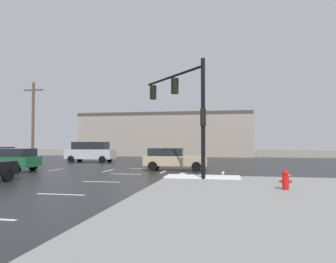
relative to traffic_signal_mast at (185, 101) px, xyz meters
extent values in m
plane|color=slate|center=(-3.93, 3.38, -4.38)|extent=(120.00, 120.00, 0.00)
cube|color=#232326|center=(-3.93, 3.38, -4.37)|extent=(44.00, 44.00, 0.02)
cube|color=white|center=(1.07, -0.62, -4.21)|extent=(4.00, 1.60, 0.06)
cube|color=silver|center=(-3.93, -6.62, -4.36)|extent=(2.00, 0.15, 0.01)
cube|color=silver|center=(-3.93, -2.62, -4.36)|extent=(2.00, 0.15, 0.01)
cube|color=silver|center=(-3.93, 1.38, -4.36)|extent=(2.00, 0.15, 0.01)
cube|color=silver|center=(-3.93, 5.38, -4.36)|extent=(2.00, 0.15, 0.01)
cube|color=silver|center=(-3.93, 9.38, -4.36)|extent=(2.00, 0.15, 0.01)
cube|color=silver|center=(-3.93, 13.38, -4.36)|extent=(2.00, 0.15, 0.01)
cube|color=silver|center=(-3.93, 17.38, -4.36)|extent=(2.00, 0.15, 0.01)
cube|color=silver|center=(-3.93, 21.38, -4.36)|extent=(2.00, 0.15, 0.01)
cube|color=silver|center=(-13.93, 3.38, -4.36)|extent=(0.15, 2.00, 0.01)
cube|color=silver|center=(-9.93, 3.38, -4.36)|extent=(0.15, 2.00, 0.01)
cube|color=silver|center=(-5.93, 3.38, -4.36)|extent=(0.15, 2.00, 0.01)
cube|color=silver|center=(-1.93, 3.38, -4.36)|extent=(0.15, 2.00, 0.01)
cube|color=silver|center=(2.07, 3.38, -4.36)|extent=(0.15, 2.00, 0.01)
cube|color=silver|center=(6.07, 3.38, -4.36)|extent=(0.15, 2.00, 0.01)
cube|color=silver|center=(-0.43, -0.62, -4.36)|extent=(0.45, 7.00, 0.01)
cylinder|color=black|center=(1.16, -1.36, -1.09)|extent=(0.22, 0.22, 6.30)
cylinder|color=black|center=(-0.92, 1.08, 1.66)|extent=(4.28, 4.97, 0.14)
cube|color=black|center=(-0.71, 0.83, 1.03)|extent=(0.46, 0.45, 0.95)
sphere|color=yellow|center=(-0.82, 0.96, 1.32)|extent=(0.20, 0.20, 0.20)
cube|color=black|center=(-2.59, 3.03, 1.03)|extent=(0.46, 0.45, 0.95)
sphere|color=yellow|center=(-2.69, 3.15, 1.32)|extent=(0.20, 0.20, 0.20)
cube|color=black|center=(1.16, -1.36, -1.04)|extent=(0.28, 0.36, 0.90)
cylinder|color=red|center=(4.72, -4.49, -3.94)|extent=(0.26, 0.26, 0.60)
sphere|color=red|center=(4.72, -4.49, -3.57)|extent=(0.25, 0.25, 0.25)
cylinder|color=red|center=(4.54, -4.49, -3.91)|extent=(0.12, 0.11, 0.11)
cylinder|color=red|center=(4.90, -4.49, -3.91)|extent=(0.12, 0.11, 0.11)
cube|color=gray|center=(-6.70, 28.45, -1.56)|extent=(24.43, 8.00, 5.65)
cube|color=#3F3D3A|center=(-6.70, 28.45, 1.52)|extent=(24.43, 8.00, 0.50)
cube|color=#195933|center=(-12.80, 1.70, -3.68)|extent=(4.54, 1.92, 0.70)
cube|color=black|center=(-12.13, 1.69, -3.06)|extent=(2.52, 1.72, 0.55)
cylinder|color=black|center=(-11.30, 0.76, -4.03)|extent=(0.67, 0.24, 0.66)
cylinder|color=black|center=(-11.25, 2.56, -4.03)|extent=(0.67, 0.24, 0.66)
cube|color=tan|center=(-1.37, 4.90, -3.68)|extent=(4.64, 2.18, 0.70)
cube|color=black|center=(-2.05, 4.84, -3.06)|extent=(2.61, 1.86, 0.55)
cylinder|color=black|center=(0.07, 5.93, -4.03)|extent=(0.68, 0.28, 0.66)
cylinder|color=black|center=(0.23, 4.14, -4.03)|extent=(0.68, 0.28, 0.66)
cylinder|color=black|center=(-2.98, 5.67, -4.03)|extent=(0.68, 0.28, 0.66)
cylinder|color=black|center=(-2.82, 3.87, -4.03)|extent=(0.68, 0.28, 0.66)
sphere|color=white|center=(0.77, 5.67, -3.68)|extent=(0.18, 0.18, 0.18)
sphere|color=white|center=(0.87, 4.52, -3.68)|extent=(0.18, 0.18, 0.18)
cylinder|color=black|center=(-17.00, 8.15, -4.03)|extent=(0.29, 0.68, 0.66)
cube|color=#B7BABF|center=(-11.31, 12.30, -3.56)|extent=(4.83, 2.03, 0.95)
cube|color=black|center=(-11.31, 12.30, -2.71)|extent=(3.39, 1.85, 0.75)
cylinder|color=black|center=(-12.93, 11.30, -4.03)|extent=(0.66, 0.23, 0.66)
cylinder|color=black|center=(-12.96, 13.25, -4.03)|extent=(0.66, 0.23, 0.66)
cylinder|color=black|center=(-9.67, 11.35, -4.03)|extent=(0.66, 0.23, 0.66)
cylinder|color=black|center=(-9.70, 13.30, -4.03)|extent=(0.66, 0.23, 0.66)
sphere|color=white|center=(-13.65, 11.64, -3.56)|extent=(0.18, 0.18, 0.18)
sphere|color=white|center=(-13.67, 12.89, -3.56)|extent=(0.18, 0.18, 0.18)
cylinder|color=black|center=(-8.65, -3.49, -4.03)|extent=(0.28, 0.68, 0.66)
sphere|color=white|center=(-8.91, -2.79, -3.68)|extent=(0.18, 0.18, 0.18)
cylinder|color=brown|center=(-17.67, 12.08, -0.24)|extent=(0.28, 0.28, 8.28)
cube|color=brown|center=(-17.67, 12.08, 3.10)|extent=(2.20, 0.14, 0.14)
camera|label=1|loc=(2.55, -18.15, -2.32)|focal=34.45mm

